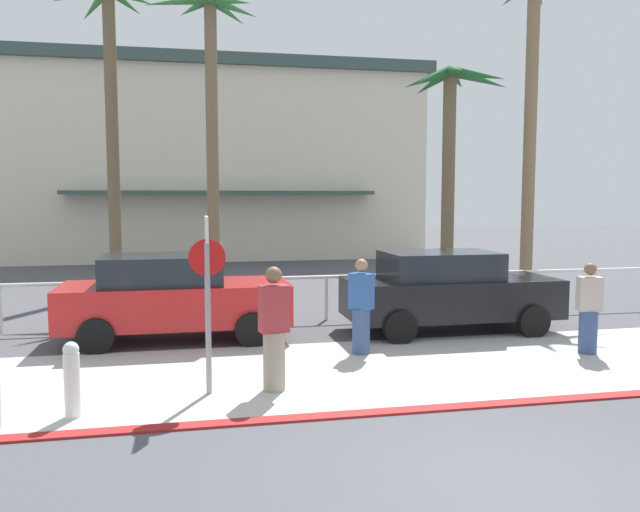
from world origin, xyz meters
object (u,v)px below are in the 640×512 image
at_px(palm_tree_1, 109,77).
at_px(pedestrian_1, 589,312).
at_px(palm_tree_3, 451,124).
at_px(car_black_2, 448,290).
at_px(palm_tree_2, 210,71).
at_px(pedestrian_0, 274,333).
at_px(palm_tree_4, 534,67).
at_px(bollard_1, 72,379).
at_px(stop_sign_bike_lane, 207,279).
at_px(pedestrian_2, 361,310).
at_px(car_red_1, 173,296).

height_order(palm_tree_1, pedestrian_1, palm_tree_1).
distance_m(palm_tree_3, car_black_2, 6.10).
bearing_deg(palm_tree_2, pedestrian_0, -87.20).
xyz_separation_m(palm_tree_2, palm_tree_3, (6.43, -2.64, -1.67)).
bearing_deg(palm_tree_4, bollard_1, -142.69).
bearing_deg(stop_sign_bike_lane, pedestrian_1, 8.40).
xyz_separation_m(stop_sign_bike_lane, car_black_2, (5.05, 3.33, -0.81)).
height_order(palm_tree_2, pedestrian_0, palm_tree_2).
height_order(bollard_1, palm_tree_1, palm_tree_1).
height_order(palm_tree_4, pedestrian_2, palm_tree_4).
xyz_separation_m(car_black_2, pedestrian_2, (-2.30, -1.53, -0.07)).
bearing_deg(bollard_1, palm_tree_1, 93.56).
bearing_deg(palm_tree_4, pedestrian_0, -137.10).
bearing_deg(car_black_2, bollard_1, -149.68).
distance_m(palm_tree_2, palm_tree_4, 9.38).
bearing_deg(car_red_1, pedestrian_0, -67.85).
bearing_deg(pedestrian_1, palm_tree_2, 124.42).
bearing_deg(car_red_1, palm_tree_2, 81.23).
distance_m(palm_tree_4, car_red_1, 12.35).
relative_size(car_black_2, pedestrian_0, 2.40).
height_order(car_red_1, pedestrian_1, car_red_1).
bearing_deg(pedestrian_1, car_black_2, 126.17).
bearing_deg(palm_tree_3, bollard_1, -136.28).
bearing_deg(pedestrian_0, car_black_2, 39.33).
bearing_deg(bollard_1, palm_tree_3, 43.72).
bearing_deg(palm_tree_3, palm_tree_2, 157.72).
height_order(stop_sign_bike_lane, palm_tree_1, palm_tree_1).
distance_m(palm_tree_4, car_black_2, 8.57).
bearing_deg(palm_tree_1, stop_sign_bike_lane, -77.03).
xyz_separation_m(palm_tree_3, pedestrian_0, (-5.93, -7.63, -3.98)).
distance_m(bollard_1, pedestrian_2, 5.12).
xyz_separation_m(pedestrian_0, pedestrian_1, (5.82, 1.04, -0.10)).
relative_size(stop_sign_bike_lane, palm_tree_2, 0.29).
bearing_deg(palm_tree_1, bollard_1, -86.44).
distance_m(stop_sign_bike_lane, palm_tree_2, 11.32).
relative_size(bollard_1, palm_tree_2, 0.11).
relative_size(bollard_1, pedestrian_2, 0.58).
relative_size(stop_sign_bike_lane, pedestrian_2, 1.48).
bearing_deg(pedestrian_0, bollard_1, -167.37).
bearing_deg(stop_sign_bike_lane, palm_tree_3, 47.87).
bearing_deg(pedestrian_1, palm_tree_3, 89.05).
distance_m(palm_tree_1, pedestrian_2, 11.57).
distance_m(stop_sign_bike_lane, car_black_2, 6.10).
distance_m(bollard_1, pedestrian_0, 2.76).
distance_m(bollard_1, car_black_2, 7.87).
bearing_deg(palm_tree_1, palm_tree_3, -17.80).
distance_m(car_red_1, pedestrian_2, 3.82).
bearing_deg(palm_tree_3, stop_sign_bike_lane, -132.13).
xyz_separation_m(palm_tree_1, palm_tree_4, (11.97, -2.63, 0.26)).
height_order(pedestrian_1, pedestrian_2, pedestrian_2).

